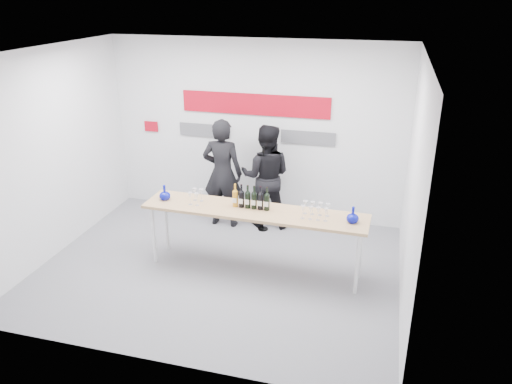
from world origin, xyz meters
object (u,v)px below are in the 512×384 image
(presenter_right, at_px, (266,176))
(tasting_table, at_px, (254,215))
(presenter_left, at_px, (223,173))
(mic_stand, at_px, (263,205))

(presenter_right, bearing_deg, tasting_table, 91.03)
(presenter_left, height_order, presenter_right, presenter_left)
(presenter_left, relative_size, mic_stand, 1.25)
(presenter_left, height_order, mic_stand, presenter_left)
(tasting_table, height_order, mic_stand, mic_stand)
(presenter_right, bearing_deg, mic_stand, 86.12)
(tasting_table, xyz_separation_m, mic_stand, (-0.19, 1.25, -0.41))
(presenter_right, relative_size, mic_stand, 1.19)
(presenter_left, xyz_separation_m, presenter_right, (0.69, 0.18, -0.05))
(presenter_left, distance_m, mic_stand, 0.84)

